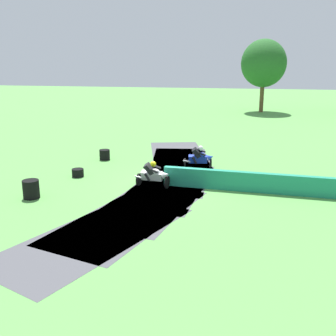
{
  "coord_description": "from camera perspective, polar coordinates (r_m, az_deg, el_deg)",
  "views": [
    {
      "loc": [
        3.14,
        -18.47,
        5.98
      ],
      "look_at": [
        -0.09,
        -0.23,
        0.9
      ],
      "focal_mm": 44.12,
      "sensor_mm": 36.0,
      "label": 1
    }
  ],
  "objects": [
    {
      "name": "ground_plane",
      "position": [
        19.67,
        0.37,
        -2.37
      ],
      "size": [
        120.0,
        120.0,
        0.0
      ],
      "primitive_type": "plane",
      "color": "#569947"
    },
    {
      "name": "track_asphalt",
      "position": [
        19.8,
        -1.09,
        -2.24
      ],
      "size": [
        6.55,
        20.41,
        0.01
      ],
      "color": "#47474C",
      "rests_on": "ground"
    },
    {
      "name": "safety_barrier",
      "position": [
        18.97,
        15.05,
        -2.16
      ],
      "size": [
        10.5,
        1.18,
        0.9
      ],
      "primitive_type": "cube",
      "rotation": [
        0.0,
        0.0,
        -1.65
      ],
      "color": "#1E8466",
      "rests_on": "ground"
    },
    {
      "name": "motorcycle_lead_white",
      "position": [
        19.12,
        -2.03,
        -0.92
      ],
      "size": [
        1.7,
        0.96,
        1.42
      ],
      "color": "black",
      "rests_on": "ground"
    },
    {
      "name": "motorcycle_chase_blue",
      "position": [
        22.21,
        4.34,
        1.39
      ],
      "size": [
        1.68,
        0.89,
        1.43
      ],
      "color": "black",
      "rests_on": "ground"
    },
    {
      "name": "tire_stack_near",
      "position": [
        18.76,
        -18.39,
        -2.79
      ],
      "size": [
        0.71,
        0.71,
        0.8
      ],
      "color": "black",
      "rests_on": "ground"
    },
    {
      "name": "tire_stack_mid_a",
      "position": [
        21.49,
        -12.35,
        -0.64
      ],
      "size": [
        0.59,
        0.59,
        0.4
      ],
      "color": "black",
      "rests_on": "ground"
    },
    {
      "name": "tire_stack_mid_b",
      "position": [
        24.65,
        -8.74,
        1.83
      ],
      "size": [
        0.61,
        0.61,
        0.6
      ],
      "color": "black",
      "rests_on": "ground"
    },
    {
      "name": "tree_far_left",
      "position": [
        46.21,
        13.08,
        13.89
      ],
      "size": [
        4.77,
        4.77,
        7.65
      ],
      "color": "brown",
      "rests_on": "ground"
    }
  ]
}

